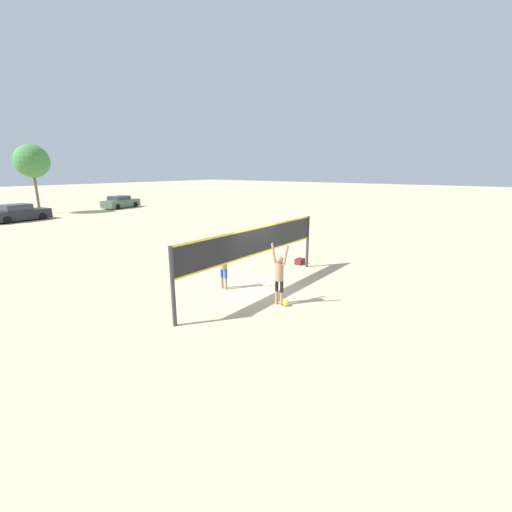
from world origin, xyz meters
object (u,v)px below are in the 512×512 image
(volleyball_net, at_px, (256,246))
(volleyball, at_px, (286,303))
(player_blocker, at_px, (224,263))
(parked_car_far, at_px, (121,202))
(gear_bag, at_px, (300,261))
(tree_left_cluster, at_px, (32,161))
(parked_car_mid, at_px, (19,213))
(player_spiker, at_px, (279,273))

(volleyball_net, relative_size, volleyball, 37.01)
(player_blocker, bearing_deg, parked_car_far, 155.10)
(parked_car_far, bearing_deg, player_blocker, -128.97)
(parked_car_far, bearing_deg, volleyball_net, -127.12)
(gear_bag, height_order, tree_left_cluster, tree_left_cluster)
(player_blocker, height_order, parked_car_mid, player_blocker)
(player_blocker, distance_m, tree_left_cluster, 31.72)
(volleyball_net, bearing_deg, parked_car_mid, 87.10)
(gear_bag, relative_size, tree_left_cluster, 0.07)
(parked_car_mid, bearing_deg, player_spiker, -101.54)
(volleyball_net, xyz_separation_m, player_blocker, (-0.69, 1.03, -0.66))
(parked_car_far, xyz_separation_m, tree_left_cluster, (-8.14, 1.87, 4.59))
(player_blocker, distance_m, gear_bag, 4.97)
(player_blocker, height_order, gear_bag, player_blocker)
(volleyball_net, relative_size, tree_left_cluster, 1.16)
(tree_left_cluster, bearing_deg, gear_bag, -90.94)
(volleyball, distance_m, tree_left_cluster, 34.62)
(volleyball_net, bearing_deg, volleyball, -110.89)
(volleyball, bearing_deg, tree_left_cluster, 80.97)
(player_spiker, height_order, volleyball, player_spiker)
(volleyball, xyz_separation_m, parked_car_mid, (2.09, 29.49, 0.57))
(player_spiker, bearing_deg, gear_bag, -67.30)
(volleyball, height_order, parked_car_mid, parked_car_mid)
(player_blocker, relative_size, parked_car_mid, 0.41)
(player_blocker, bearing_deg, parked_car_mid, 175.51)
(volleyball_net, distance_m, player_blocker, 1.41)
(player_spiker, xyz_separation_m, tree_left_cluster, (5.41, 33.56, 4.13))
(volleyball, height_order, tree_left_cluster, tree_left_cluster)
(volleyball, xyz_separation_m, tree_left_cluster, (5.37, 33.81, 5.14))
(tree_left_cluster, bearing_deg, volleyball_net, -98.33)
(player_spiker, bearing_deg, parked_car_mid, -4.17)
(player_spiker, bearing_deg, volleyball, -171.19)
(parked_car_far, bearing_deg, player_spiker, -127.23)
(player_blocker, bearing_deg, player_spiker, -0.88)
(player_spiker, height_order, gear_bag, player_spiker)
(volleyball_net, bearing_deg, tree_left_cluster, 81.67)
(volleyball_net, xyz_separation_m, gear_bag, (4.17, 0.50, -1.56))
(player_spiker, height_order, parked_car_mid, player_spiker)
(player_spiker, distance_m, player_blocker, 2.58)
(volleyball_net, distance_m, parked_car_far, 32.77)
(player_spiker, distance_m, parked_car_mid, 29.32)
(player_blocker, bearing_deg, gear_bag, 83.78)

